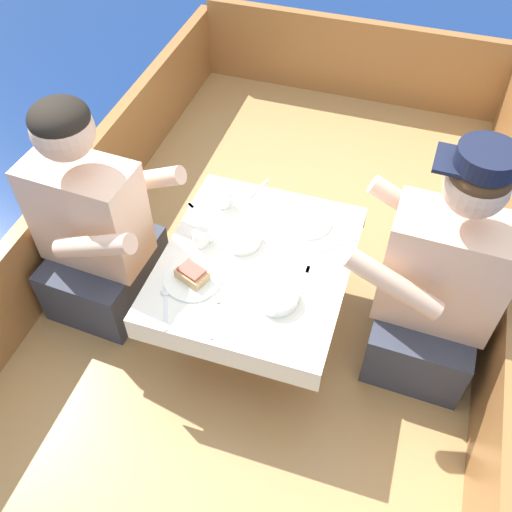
{
  "coord_description": "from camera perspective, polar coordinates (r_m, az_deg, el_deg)",
  "views": [
    {
      "loc": [
        0.42,
        -1.38,
        2.24
      ],
      "look_at": [
        0.0,
        -0.09,
        0.72
      ],
      "focal_mm": 40.0,
      "sensor_mm": 36.0,
      "label": 1
    }
  ],
  "objects": [
    {
      "name": "plate_sandwich",
      "position": [
        2.0,
        -6.35,
        -2.28
      ],
      "size": [
        0.21,
        0.21,
        0.01
      ],
      "color": "silver",
      "rests_on": "cockpit_table"
    },
    {
      "name": "bow_coaming",
      "position": [
        3.54,
        9.42,
        18.91
      ],
      "size": [
        1.73,
        0.06,
        0.47
      ],
      "primitive_type": "cube",
      "color": "#936033",
      "rests_on": "boat_deck"
    },
    {
      "name": "utensil_spoon_center",
      "position": [
        1.95,
        -9.05,
        -4.64
      ],
      "size": [
        0.09,
        0.16,
        0.01
      ],
      "rotation": [
        0.0,
        0.0,
        2.0
      ],
      "color": "silver",
      "rests_on": "cockpit_table"
    },
    {
      "name": "utensil_spoon_port",
      "position": [
        1.91,
        -4.16,
        -5.45
      ],
      "size": [
        0.07,
        0.17,
        0.01
      ],
      "rotation": [
        0.0,
        0.0,
        1.85
      ],
      "color": "silver",
      "rests_on": "cockpit_table"
    },
    {
      "name": "utensil_fork_port",
      "position": [
        2.0,
        4.87,
        -2.41
      ],
      "size": [
        0.02,
        0.17,
        0.0
      ],
      "rotation": [
        0.0,
        0.0,
        1.59
      ],
      "color": "silver",
      "rests_on": "cockpit_table"
    },
    {
      "name": "bowl_port_near",
      "position": [
        1.92,
        2.11,
        -4.07
      ],
      "size": [
        0.15,
        0.15,
        0.04
      ],
      "color": "silver",
      "rests_on": "cockpit_table"
    },
    {
      "name": "gunwale_starboard",
      "position": [
        2.27,
        23.03,
        -7.13
      ],
      "size": [
        0.06,
        3.44,
        0.4
      ],
      "primitive_type": "cube",
      "color": "#936033",
      "rests_on": "boat_deck"
    },
    {
      "name": "coffee_cup_starboard",
      "position": [
        2.1,
        -5.46,
        1.87
      ],
      "size": [
        0.09,
        0.07,
        0.05
      ],
      "color": "silver",
      "rests_on": "cockpit_table"
    },
    {
      "name": "gunwale_port",
      "position": [
        2.58,
        -18.68,
        2.91
      ],
      "size": [
        0.06,
        3.44,
        0.4
      ],
      "primitive_type": "cube",
      "color": "#936033",
      "rests_on": "boat_deck"
    },
    {
      "name": "plate_bread",
      "position": [
        2.18,
        5.29,
        3.3
      ],
      "size": [
        0.17,
        0.17,
        0.01
      ],
      "color": "silver",
      "rests_on": "cockpit_table"
    },
    {
      "name": "utensil_knife_port",
      "position": [
        2.31,
        0.0,
        6.51
      ],
      "size": [
        0.06,
        0.17,
        0.0
      ],
      "rotation": [
        0.0,
        0.0,
        1.25
      ],
      "color": "silver",
      "rests_on": "cockpit_table"
    },
    {
      "name": "ground_plane",
      "position": [
        2.67,
        0.62,
        -8.83
      ],
      "size": [
        60.0,
        60.0,
        0.0
      ],
      "primitive_type": "plane",
      "color": "navy"
    },
    {
      "name": "boat_deck",
      "position": [
        2.54,
        0.65,
        -7.0
      ],
      "size": [
        1.85,
        3.44,
        0.3
      ],
      "primitive_type": "cube",
      "color": "#A87F4C",
      "rests_on": "ground_plane"
    },
    {
      "name": "cockpit_table",
      "position": [
        2.09,
        0.0,
        -1.1
      ],
      "size": [
        0.67,
        0.78,
        0.4
      ],
      "color": "#B2B2B7",
      "rests_on": "boat_deck"
    },
    {
      "name": "person_port",
      "position": [
        2.26,
        -15.86,
        2.47
      ],
      "size": [
        0.54,
        0.46,
        0.95
      ],
      "rotation": [
        0.0,
        0.0,
        -0.06
      ],
      "color": "#333847",
      "rests_on": "boat_deck"
    },
    {
      "name": "sandwich",
      "position": [
        1.98,
        -6.41,
        -1.78
      ],
      "size": [
        0.12,
        0.11,
        0.05
      ],
      "rotation": [
        0.0,
        0.0,
        -0.37
      ],
      "color": "tan",
      "rests_on": "plate_sandwich"
    },
    {
      "name": "bowl_starboard_near",
      "position": [
        2.1,
        -1.39,
        1.84
      ],
      "size": [
        0.14,
        0.14,
        0.04
      ],
      "color": "silver",
      "rests_on": "cockpit_table"
    },
    {
      "name": "person_starboard",
      "position": [
        2.08,
        17.58,
        -3.03
      ],
      "size": [
        0.53,
        0.45,
        0.99
      ],
      "rotation": [
        0.0,
        0.0,
        3.11
      ],
      "color": "#333847",
      "rests_on": "boat_deck"
    },
    {
      "name": "coffee_cup_port",
      "position": [
        2.23,
        -3.3,
        5.81
      ],
      "size": [
        0.09,
        0.06,
        0.07
      ],
      "color": "silver",
      "rests_on": "cockpit_table"
    },
    {
      "name": "utensil_knife_starboard",
      "position": [
        2.12,
        8.17,
        1.1
      ],
      "size": [
        0.14,
        0.12,
        0.0
      ],
      "rotation": [
        0.0,
        0.0,
        0.71
      ],
      "color": "silver",
      "rests_on": "cockpit_table"
    },
    {
      "name": "utensil_fork_starboard",
      "position": [
        2.23,
        -5.79,
        4.33
      ],
      "size": [
        0.15,
        0.11,
        0.0
      ],
      "rotation": [
        0.0,
        0.0,
        2.56
      ],
      "color": "silver",
      "rests_on": "cockpit_table"
    }
  ]
}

